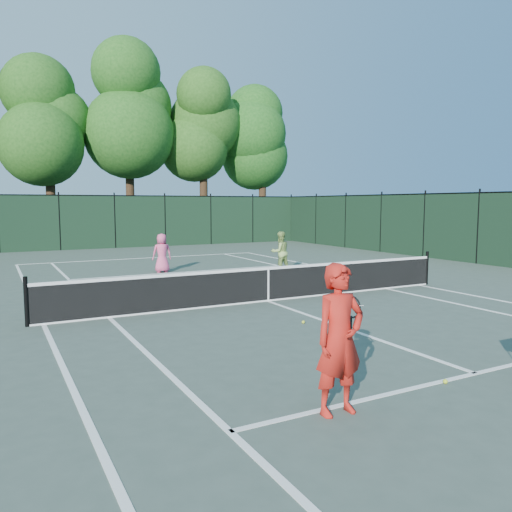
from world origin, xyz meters
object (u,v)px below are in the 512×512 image
coach (340,339)px  player_green (280,252)px  player_pink (162,253)px  loose_ball_midcourt (303,322)px  loose_ball_near_cart (445,381)px

coach → player_green: 12.65m
player_pink → loose_ball_midcourt: player_pink is taller
coach → player_pink: (1.96, 13.31, -0.20)m
player_green → loose_ball_near_cart: 11.81m
coach → loose_ball_midcourt: size_ratio=27.30×
player_pink → player_green: player_green is taller
player_pink → loose_ball_near_cart: size_ratio=21.45×
coach → player_pink: size_ratio=1.27×
loose_ball_midcourt → player_pink: bearing=91.3°
player_pink → player_green: size_ratio=0.95×
coach → loose_ball_midcourt: bearing=62.5°
player_pink → loose_ball_near_cart: bearing=95.4°
player_pink → loose_ball_near_cart: player_pink is taller
loose_ball_near_cart → loose_ball_midcourt: same height
coach → player_pink: coach is taller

